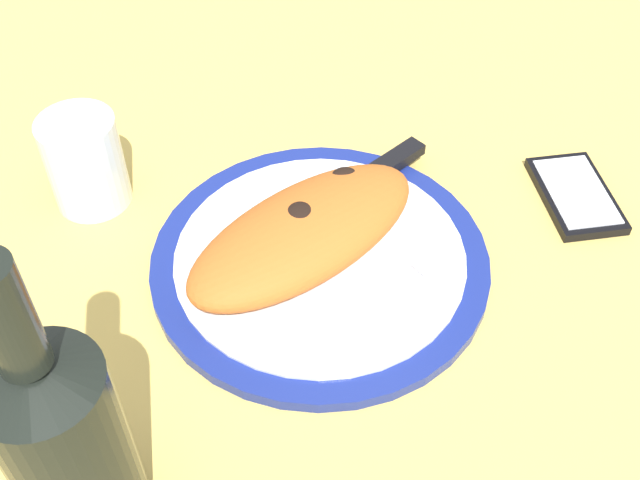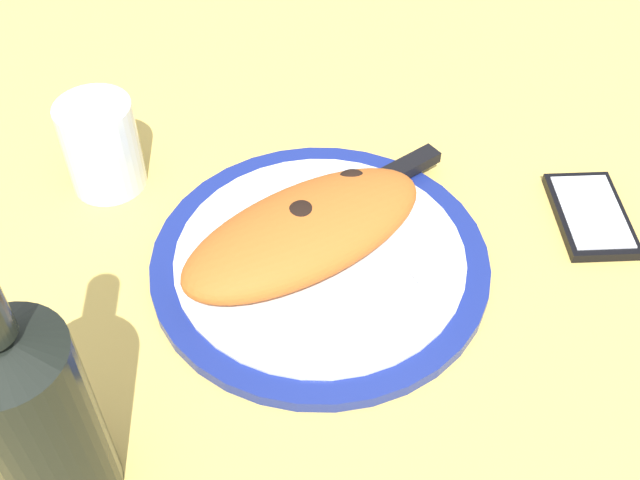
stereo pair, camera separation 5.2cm
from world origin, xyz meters
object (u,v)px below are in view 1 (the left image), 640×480
Objects in this scene: fork at (401,285)px; wine_bottle at (65,441)px; water_glass at (86,166)px; plate at (320,261)px; smartphone at (576,195)px; knife at (364,181)px; calzone at (304,233)px.

wine_bottle is (-30.53, -3.96, 8.60)cm from fork.
water_glass reaches higher than fork.
fork is at bearing -56.60° from water_glass.
wine_bottle is (-26.59, -11.08, 9.60)cm from plate.
plate is at bearing 166.06° from smartphone.
wine_bottle is (-12.46, -31.36, 6.07)cm from water_glass.
fork is 31.96cm from wine_bottle.
plate is 27.50cm from smartphone.
wine_bottle reaches higher than water_glass.
wine_bottle reaches higher than fork.
fork is at bearing -111.39° from knife.
calzone is at bearing 164.38° from smartphone.
fork is 0.67× the size of knife.
calzone is 0.95× the size of wine_bottle.
water_glass is at bearing 147.30° from knife.
wine_bottle is at bearing -172.61° from fork.
water_glass is at bearing 124.43° from calzone.
plate is 2.02× the size of fork.
fork is (4.93, -8.23, -2.31)cm from calzone.
fork is (3.94, -7.12, 1.00)cm from plate.
knife is at bearing 145.72° from smartphone.
calzone is at bearing 25.46° from wine_bottle.
calzone is 1.11× the size of knife.
water_glass reaches higher than calzone.
smartphone is (27.67, -7.73, -3.49)cm from calzone.
plate is 8.20cm from fork.
calzone is at bearing 131.66° from plate.
fork is 0.58× the size of wine_bottle.
smartphone is (17.80, -12.13, -1.48)cm from knife.
calzone is 29.04cm from wine_bottle.
calzone is at bearing -55.57° from water_glass.
plate is 1.22× the size of calzone.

